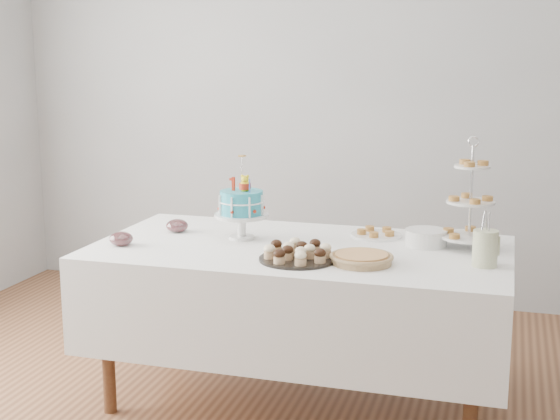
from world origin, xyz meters
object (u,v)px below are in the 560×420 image
(table, at_px, (300,293))
(tiered_stand, at_px, (471,203))
(birthday_cake, at_px, (242,217))
(cupcake_tray, at_px, (298,252))
(jam_bowl_a, at_px, (121,239))
(jam_bowl_b, at_px, (177,226))
(pastry_plate, at_px, (376,233))
(plate_stack, at_px, (426,238))
(pie, at_px, (361,258))
(utensil_pitcher, at_px, (485,247))

(table, distance_m, tiered_stand, 0.89)
(birthday_cake, height_order, cupcake_tray, birthday_cake)
(birthday_cake, height_order, jam_bowl_a, birthday_cake)
(birthday_cake, height_order, jam_bowl_b, birthday_cake)
(table, relative_size, pastry_plate, 7.73)
(birthday_cake, relative_size, jam_bowl_b, 3.66)
(cupcake_tray, height_order, jam_bowl_b, cupcake_tray)
(table, height_order, plate_stack, plate_stack)
(table, xyz_separation_m, tiered_stand, (0.76, 0.18, 0.44))
(plate_stack, xyz_separation_m, pastry_plate, (-0.25, 0.12, -0.02))
(pie, height_order, pastry_plate, pie)
(table, bearing_deg, jam_bowl_b, 170.23)
(cupcake_tray, bearing_deg, jam_bowl_b, 153.72)
(table, relative_size, tiered_stand, 3.69)
(birthday_cake, relative_size, jam_bowl_a, 3.67)
(cupcake_tray, distance_m, plate_stack, 0.66)
(pastry_plate, height_order, utensil_pitcher, utensil_pitcher)
(tiered_stand, height_order, jam_bowl_a, tiered_stand)
(tiered_stand, bearing_deg, plate_stack, 177.94)
(birthday_cake, distance_m, utensil_pitcher, 1.16)
(plate_stack, relative_size, jam_bowl_a, 1.77)
(pastry_plate, bearing_deg, jam_bowl_b, -169.24)
(pie, bearing_deg, jam_bowl_b, 161.59)
(table, bearing_deg, plate_stack, 18.40)
(cupcake_tray, bearing_deg, pie, 5.21)
(table, height_order, cupcake_tray, cupcake_tray)
(tiered_stand, bearing_deg, cupcake_tray, -148.89)
(utensil_pitcher, bearing_deg, tiered_stand, 102.93)
(birthday_cake, bearing_deg, pastry_plate, 26.61)
(pie, bearing_deg, plate_stack, 60.49)
(tiered_stand, relative_size, utensil_pitcher, 2.20)
(birthday_cake, relative_size, plate_stack, 2.07)
(table, bearing_deg, birthday_cake, 168.16)
(jam_bowl_a, bearing_deg, utensil_pitcher, 3.81)
(tiered_stand, bearing_deg, birthday_cake, -173.88)
(table, bearing_deg, cupcake_tray, -77.34)
(tiered_stand, relative_size, pastry_plate, 2.09)
(tiered_stand, relative_size, jam_bowl_b, 4.70)
(table, distance_m, pie, 0.47)
(pie, xyz_separation_m, jam_bowl_a, (-1.14, -0.00, 0.01))
(pie, bearing_deg, jam_bowl_a, -179.97)
(plate_stack, bearing_deg, cupcake_tray, -139.62)
(cupcake_tray, xyz_separation_m, plate_stack, (0.51, 0.43, 0.00))
(plate_stack, bearing_deg, jam_bowl_b, -176.74)
(jam_bowl_a, height_order, utensil_pitcher, utensil_pitcher)
(jam_bowl_a, bearing_deg, pie, 0.03)
(birthday_cake, bearing_deg, table, -6.28)
(birthday_cake, height_order, plate_stack, birthday_cake)
(birthday_cake, bearing_deg, utensil_pitcher, -3.07)
(birthday_cake, distance_m, pie, 0.71)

